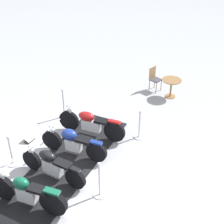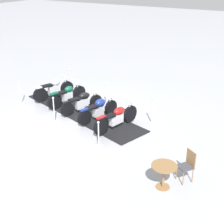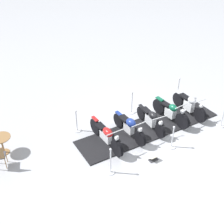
% 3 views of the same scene
% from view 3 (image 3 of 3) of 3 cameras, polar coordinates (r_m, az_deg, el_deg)
% --- Properties ---
extents(ground_plane, '(80.00, 80.00, 0.00)m').
position_cam_3_polar(ground_plane, '(12.50, 7.56, -3.21)').
color(ground_plane, '#A8AAB2').
extents(display_platform, '(3.43, 6.76, 0.04)m').
position_cam_3_polar(display_platform, '(12.49, 7.57, -3.13)').
color(display_platform, black).
rests_on(display_platform, ground_plane).
extents(motorcycle_maroon, '(2.29, 0.88, 1.03)m').
position_cam_3_polar(motorcycle_maroon, '(11.18, -1.18, -4.62)').
color(motorcycle_maroon, black).
rests_on(motorcycle_maroon, display_platform).
extents(motorcycle_navy, '(2.11, 0.80, 0.94)m').
position_cam_3_polar(motorcycle_navy, '(11.64, 3.52, -2.91)').
color(motorcycle_navy, black).
rests_on(motorcycle_navy, display_platform).
extents(motorcycle_black, '(2.00, 0.99, 0.90)m').
position_cam_3_polar(motorcycle_black, '(12.19, 7.82, -1.42)').
color(motorcycle_black, black).
rests_on(motorcycle_black, display_platform).
extents(motorcycle_forest, '(2.16, 0.77, 1.05)m').
position_cam_3_polar(motorcycle_forest, '(12.82, 11.70, 0.06)').
color(motorcycle_forest, black).
rests_on(motorcycle_forest, display_platform).
extents(motorcycle_chrome, '(2.11, 0.93, 1.01)m').
position_cam_3_polar(motorcycle_chrome, '(13.48, 15.26, 1.40)').
color(motorcycle_chrome, black).
rests_on(motorcycle_chrome, display_platform).
extents(stanchion_left_rear, '(0.31, 0.31, 1.10)m').
position_cam_3_polar(stanchion_left_rear, '(14.81, 13.05, 4.14)').
color(stanchion_left_rear, silver).
rests_on(stanchion_left_rear, ground_plane).
extents(stanchion_right_mid, '(0.36, 0.36, 1.01)m').
position_cam_3_polar(stanchion_right_mid, '(11.48, 11.96, -5.69)').
color(stanchion_right_mid, silver).
rests_on(stanchion_right_mid, ground_plane).
extents(stanchion_left_mid, '(0.35, 0.35, 1.12)m').
position_cam_3_polar(stanchion_left_mid, '(13.25, 3.97, 1.17)').
color(stanchion_left_mid, silver).
rests_on(stanchion_left_mid, ground_plane).
extents(stanchion_right_rear, '(0.34, 0.34, 1.11)m').
position_cam_3_polar(stanchion_right_rear, '(13.23, 21.21, -1.35)').
color(stanchion_right_rear, silver).
rests_on(stanchion_right_rear, ground_plane).
extents(stanchion_right_front, '(0.30, 0.30, 1.13)m').
position_cam_3_polar(stanchion_right_front, '(10.11, -0.28, -10.44)').
color(stanchion_right_front, silver).
rests_on(stanchion_right_front, ground_plane).
extents(stanchion_left_front, '(0.35, 0.35, 1.02)m').
position_cam_3_polar(stanchion_left_front, '(12.17, -7.08, -2.55)').
color(stanchion_left_front, silver).
rests_on(stanchion_left_front, ground_plane).
extents(info_placard, '(0.31, 0.40, 0.21)m').
position_cam_3_polar(info_placard, '(10.91, 8.31, -9.26)').
color(info_placard, '#333338').
rests_on(info_placard, ground_plane).
extents(cafe_table, '(0.75, 0.75, 0.75)m').
position_cam_3_polar(cafe_table, '(11.58, -21.32, -5.47)').
color(cafe_table, olive).
rests_on(cafe_table, ground_plane).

